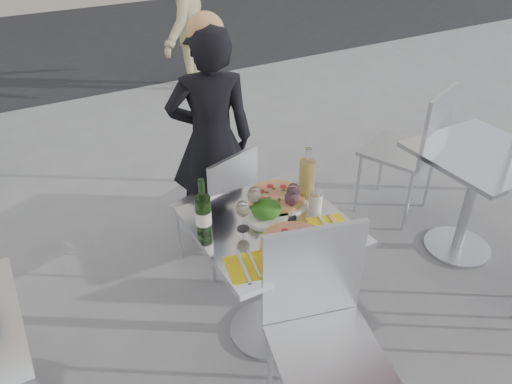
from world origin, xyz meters
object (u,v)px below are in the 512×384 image
chair_far (223,201)px  sugar_shaker (316,201)px  chair_near (321,321)px  side_chair_rfar (415,144)px  napkin_right (329,226)px  side_table_right (475,182)px  salad_plate (266,211)px  wine_bottle (203,213)px  wineglass_white_b (254,196)px  wineglass_white_a (243,210)px  wineglass_red_b (293,192)px  pizza_near (296,244)px  wineglass_red_a (292,199)px  pizza_far (276,197)px  pedestrian_b (182,18)px  napkin_left (248,266)px  carafe (307,178)px  woman_diner (211,141)px  main_table (270,257)px

chair_far → sugar_shaker: 0.74m
chair_near → sugar_shaker: chair_near is taller
side_chair_rfar → napkin_right: 1.41m
side_table_right → salad_plate: (-1.49, 0.06, 0.25)m
wine_bottle → wineglass_white_b: 0.28m
wineglass_white_a → wineglass_red_b: (0.29, 0.02, 0.00)m
wineglass_white_b → wineglass_red_b: bearing=-19.5°
pizza_near → wineglass_red_a: size_ratio=2.08×
side_chair_rfar → pizza_far: size_ratio=2.97×
pedestrian_b → chair_near: bearing=24.0°
side_chair_rfar → wineglass_red_a: size_ratio=6.36×
side_chair_rfar → napkin_left: bearing=0.0°
wineglass_white_b → salad_plate: bearing=-50.0°
wine_bottle → carafe: size_ratio=1.02×
wineglass_white_b → wineglass_red_a: 0.18m
wine_bottle → pizza_near: bearing=-41.8°
wineglass_white_a → wine_bottle: bearing=160.5°
carafe → napkin_right: 0.29m
chair_near → salad_plate: bearing=97.8°
woman_diner → salad_plate: 0.89m
side_chair_rfar → salad_plate: 1.53m
pizza_near → napkin_right: pizza_near is taller
pedestrian_b → pizza_near: size_ratio=4.85×
chair_far → pizza_near: chair_far is taller
pizza_near → carafe: (0.26, 0.31, 0.11)m
side_table_right → napkin_left: bearing=-172.9°
side_chair_rfar → wineglass_white_b: (-1.50, -0.38, 0.27)m
side_chair_rfar → carafe: carafe is taller
pedestrian_b → napkin_right: bearing=26.7°
chair_far → chair_near: (-0.09, -1.14, 0.08)m
chair_far → wineglass_red_b: bearing=83.0°
chair_near → wine_bottle: 0.71m
wineglass_red_b → napkin_left: (-0.40, -0.27, -0.11)m
wineglass_white_a → wineglass_white_b: size_ratio=1.00×
chair_near → woman_diner: size_ratio=0.66×
side_chair_rfar → wineglass_white_a: bearing=-6.5°
wineglass_red_b → napkin_left: bearing=-146.4°
wine_bottle → napkin_right: 0.61m
napkin_right → salad_plate: bearing=150.2°
pedestrian_b → salad_plate: bearing=22.8°
main_table → carafe: bearing=21.9°
pizza_far → wine_bottle: wine_bottle is taller
side_chair_rfar → pizza_far: (-1.33, -0.33, 0.17)m
main_table → pizza_far: size_ratio=2.22×
wineglass_red_a → side_chair_rfar: bearing=20.2°
wineglass_red_b → napkin_right: (0.08, -0.21, -0.11)m
side_table_right → pizza_near: pizza_near is taller
wineglass_white_b → wineglass_red_a: (0.14, -0.12, 0.00)m
salad_plate → sugar_shaker: sugar_shaker is taller
wine_bottle → wineglass_white_b: wine_bottle is taller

